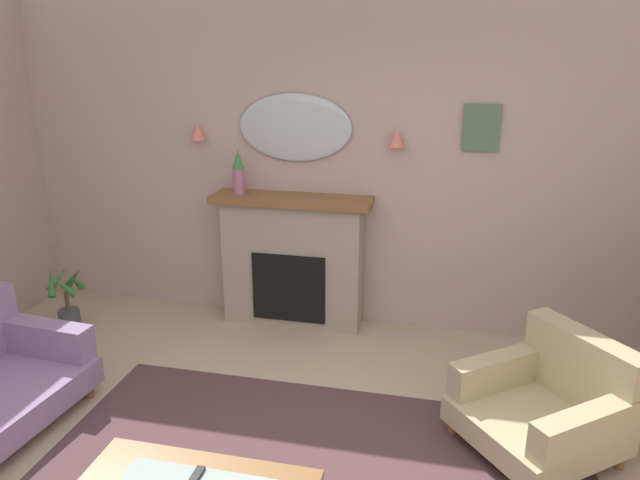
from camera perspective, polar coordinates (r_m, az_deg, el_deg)
The scene contains 10 objects.
wall_back at distance 5.01m, azimuth 4.89°, elevation 7.19°, with size 7.25×0.10×2.81m, color #B29993.
fireplace at distance 5.14m, azimuth -2.68°, elevation -2.14°, with size 1.36×0.36×1.16m.
mantel_vase_left at distance 5.04m, azimuth -7.86°, elevation 6.52°, with size 0.10×0.10×0.38m.
wall_mirror at distance 5.01m, azimuth -2.43°, elevation 10.75°, with size 0.96×0.06×0.56m, color #B2BCC6.
wall_sconce_left at distance 5.25m, azimuth -11.70°, elevation 10.19°, with size 0.14×0.14×0.14m, color #D17066.
wall_sconce_right at distance 4.81m, azimuth 7.38°, elevation 9.72°, with size 0.14×0.14×0.14m, color #D17066.
framed_picture at distance 4.84m, azimuth 15.29°, elevation 10.37°, with size 0.28×0.03×0.36m, color #4C6B56.
tv_remote at distance 3.00m, azimuth -11.98°, elevation -21.60°, with size 0.04×0.16×0.02m, color black.
armchair_near_fireplace at distance 3.95m, azimuth 21.19°, elevation -14.39°, with size 1.14×1.14×0.71m.
potted_plant_small_fern at distance 5.62m, azimuth -23.20°, elevation -5.22°, with size 0.34×0.34×0.55m.
Camera 1 is at (0.67, -2.25, 2.34)m, focal length 33.24 mm.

